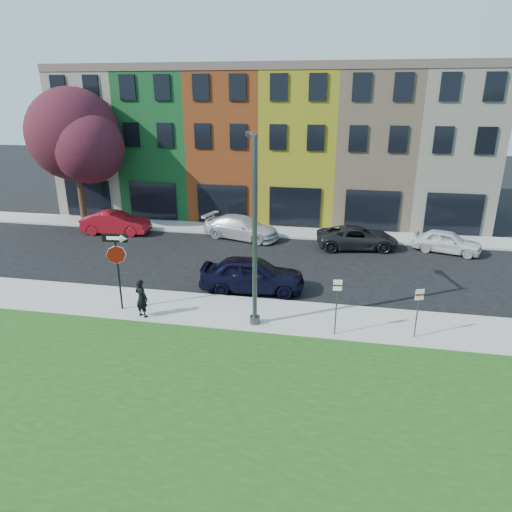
% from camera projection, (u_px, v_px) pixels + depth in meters
% --- Properties ---
extents(ground, '(120.00, 120.00, 0.00)m').
position_uv_depth(ground, '(244.00, 355.00, 15.93)').
color(ground, black).
rests_on(ground, ground).
extents(sidewalk_near, '(40.00, 3.00, 0.12)m').
position_uv_depth(sidewalk_near, '(308.00, 319.00, 18.33)').
color(sidewalk_near, gray).
rests_on(sidewalk_near, ground).
extents(sidewalk_far, '(40.00, 2.40, 0.12)m').
position_uv_depth(sidewalk_far, '(247.00, 230.00, 30.31)').
color(sidewalk_far, gray).
rests_on(sidewalk_far, ground).
extents(rowhouse_block, '(30.00, 10.12, 10.00)m').
position_uv_depth(rowhouse_block, '(270.00, 145.00, 34.29)').
color(rowhouse_block, beige).
rests_on(rowhouse_block, ground).
extents(stop_sign, '(1.05, 0.14, 3.28)m').
position_uv_depth(stop_sign, '(117.00, 257.00, 18.30)').
color(stop_sign, black).
rests_on(stop_sign, sidewalk_near).
extents(man, '(0.83, 0.75, 1.60)m').
position_uv_depth(man, '(141.00, 298.00, 18.18)').
color(man, black).
rests_on(man, sidewalk_near).
extents(sedan_near, '(2.60, 5.04, 1.62)m').
position_uv_depth(sedan_near, '(252.00, 274.00, 20.90)').
color(sedan_near, black).
rests_on(sedan_near, ground).
extents(parked_car_red, '(2.26, 4.62, 1.44)m').
position_uv_depth(parked_car_red, '(116.00, 223.00, 29.55)').
color(parked_car_red, maroon).
rests_on(parked_car_red, ground).
extents(parked_car_silver, '(4.39, 5.84, 1.41)m').
position_uv_depth(parked_car_silver, '(241.00, 227.00, 28.58)').
color(parked_car_silver, '#BABABF').
rests_on(parked_car_silver, ground).
extents(parked_car_dark, '(3.63, 5.38, 1.31)m').
position_uv_depth(parked_car_dark, '(357.00, 237.00, 26.74)').
color(parked_car_dark, black).
rests_on(parked_car_dark, ground).
extents(parked_car_white, '(3.60, 4.58, 1.27)m').
position_uv_depth(parked_car_white, '(447.00, 242.00, 26.07)').
color(parked_car_white, silver).
rests_on(parked_car_white, ground).
extents(street_lamp, '(1.00, 2.51, 7.18)m').
position_uv_depth(street_lamp, '(254.00, 233.00, 16.88)').
color(street_lamp, '#414346').
rests_on(street_lamp, sidewalk_near).
extents(parking_sign_a, '(0.32, 0.10, 2.31)m').
position_uv_depth(parking_sign_a, '(337.00, 299.00, 16.61)').
color(parking_sign_a, '#414346').
rests_on(parking_sign_a, sidewalk_near).
extents(parking_sign_b, '(0.31, 0.14, 2.00)m').
position_uv_depth(parking_sign_b, '(418.00, 306.00, 16.46)').
color(parking_sign_b, '#414346').
rests_on(parking_sign_b, sidewalk_near).
extents(tree_purple, '(7.19, 6.29, 8.97)m').
position_uv_depth(tree_purple, '(76.00, 137.00, 29.99)').
color(tree_purple, black).
rests_on(tree_purple, sidewalk_far).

